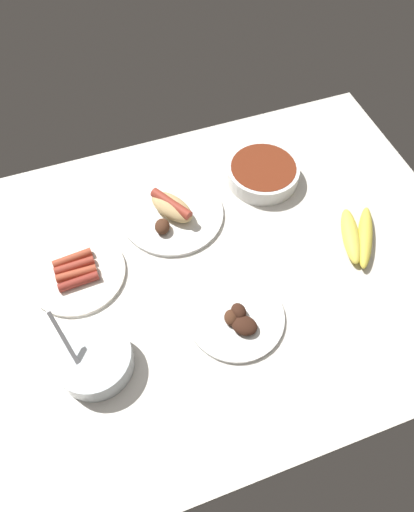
{
  "coord_description": "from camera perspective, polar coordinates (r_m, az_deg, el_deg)",
  "views": [
    {
      "loc": [
        21.18,
        52.7,
        92.09
      ],
      "look_at": [
        1.74,
        -1.68,
        3.0
      ],
      "focal_mm": 32.68,
      "sensor_mm": 36.0,
      "label": 1
    }
  ],
  "objects": [
    {
      "name": "plate_hotdog_assembled",
      "position": [
        1.16,
        -4.35,
        5.44
      ],
      "size": [
        25.45,
        25.45,
        5.61
      ],
      "color": "white",
      "rests_on": "ground_plane"
    },
    {
      "name": "plate_sausages",
      "position": [
        1.1,
        -15.66,
        -1.95
      ],
      "size": [
        22.21,
        22.21,
        3.01
      ],
      "color": "white",
      "rests_on": "ground_plane"
    },
    {
      "name": "plate_grilled_meat",
      "position": [
        1.01,
        3.61,
        -7.48
      ],
      "size": [
        21.11,
        21.11,
        3.78
      ],
      "color": "white",
      "rests_on": "ground_plane"
    },
    {
      "name": "bowl_coleslaw",
      "position": [
        0.98,
        -13.66,
        -12.19
      ],
      "size": [
        15.46,
        15.46,
        15.23
      ],
      "color": "silver",
      "rests_on": "ground_plane"
    },
    {
      "name": "ground_plane",
      "position": [
        1.09,
        1.15,
        -1.72
      ],
      "size": [
        120.0,
        90.0,
        3.0
      ],
      "primitive_type": "cube",
      "color": "silver"
    },
    {
      "name": "bowl_chili",
      "position": [
        1.24,
        6.84,
        10.12
      ],
      "size": [
        18.72,
        18.72,
        4.61
      ],
      "color": "white",
      "rests_on": "ground_plane"
    },
    {
      "name": "banana_bunch",
      "position": [
        1.17,
        17.97,
        2.31
      ],
      "size": [
        14.03,
        18.15,
        3.48
      ],
      "color": "gold",
      "rests_on": "ground_plane"
    }
  ]
}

